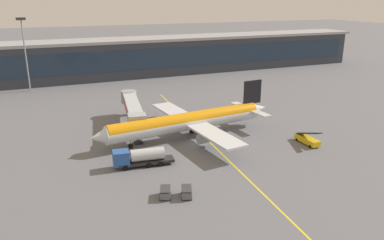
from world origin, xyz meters
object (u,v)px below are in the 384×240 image
main_airliner (188,121)px  fuel_tanker (139,157)px  baggage_cart_0 (165,192)px  baggage_cart_1 (187,192)px  belt_loader (307,139)px

main_airliner → fuel_tanker: bearing=-142.8°
baggage_cart_0 → baggage_cart_1: bearing=-20.5°
baggage_cart_0 → baggage_cart_1: 3.20m
belt_loader → baggage_cart_0: 35.30m
belt_loader → baggage_cart_1: size_ratio=2.29×
belt_loader → main_airliner: bearing=148.4°
belt_loader → baggage_cart_1: 32.76m
fuel_tanker → belt_loader: (34.66, -2.80, -0.76)m
fuel_tanker → baggage_cart_0: fuel_tanker is taller
baggage_cart_0 → baggage_cart_1: same height
main_airliner → fuel_tanker: 17.04m
fuel_tanker → baggage_cart_0: bearing=-86.9°
main_airliner → fuel_tanker: main_airliner is taller
belt_loader → fuel_tanker: bearing=175.4°
baggage_cart_1 → main_airliner: bearing=67.4°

